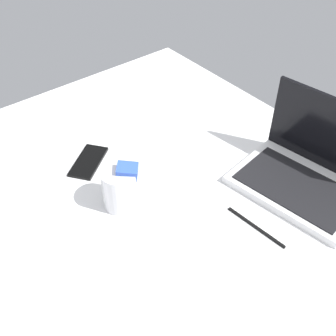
{
  "coord_description": "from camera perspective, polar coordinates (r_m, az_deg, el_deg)",
  "views": [
    {
      "loc": [
        36.95,
        -31.32,
        97.65
      ],
      "look_at": [
        -26.81,
        19.61,
        24.0
      ],
      "focal_mm": 45.17,
      "sensor_mm": 36.0,
      "label": 1
    }
  ],
  "objects": [
    {
      "name": "charger_cable",
      "position": [
        1.06,
        11.76,
        -7.8
      ],
      "size": [
        16.99,
        2.04,
        0.6
      ],
      "primitive_type": "cube",
      "rotation": [
        0.0,
        0.0,
        0.09
      ],
      "color": "black",
      "rests_on": "bed_mattress"
    },
    {
      "name": "snack_cup",
      "position": [
        1.06,
        -6.43,
        -2.64
      ],
      "size": [
        9.0,
        9.63,
        13.02
      ],
      "color": "silver",
      "rests_on": "bed_mattress"
    },
    {
      "name": "bed_mattress",
      "position": [
        1.01,
        0.85,
        -19.29
      ],
      "size": [
        180.0,
        140.0,
        18.0
      ],
      "primitive_type": "cube",
      "color": "white",
      "rests_on": "ground"
    },
    {
      "name": "laptop",
      "position": [
        1.17,
        18.25,
        -0.48
      ],
      "size": [
        35.97,
        27.52,
        23.0
      ],
      "rotation": [
        0.0,
        0.0,
        0.14
      ],
      "color": "silver",
      "rests_on": "bed_mattress"
    },
    {
      "name": "cell_phone",
      "position": [
        1.22,
        -10.68,
        0.85
      ],
      "size": [
        13.82,
        15.29,
        0.8
      ],
      "primitive_type": "cube",
      "rotation": [
        0.0,
        0.0,
        3.78
      ],
      "color": "black",
      "rests_on": "bed_mattress"
    }
  ]
}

